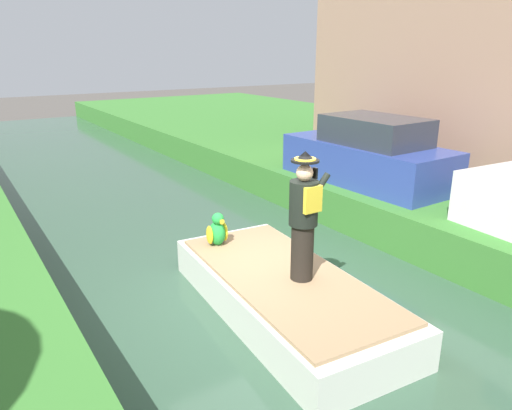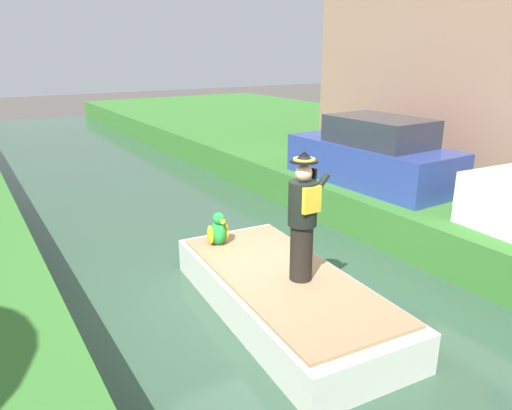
% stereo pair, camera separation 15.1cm
% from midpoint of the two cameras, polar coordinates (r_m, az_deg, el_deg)
% --- Properties ---
extents(ground_plane, '(80.00, 80.00, 0.00)m').
position_cam_midpoint_polar(ground_plane, '(7.79, 1.63, -11.57)').
color(ground_plane, '#4C4742').
extents(canal_water, '(5.88, 48.00, 0.10)m').
position_cam_midpoint_polar(canal_water, '(7.76, 1.63, -11.25)').
color(canal_water, '#33513D').
rests_on(canal_water, ground).
extents(boat, '(2.14, 4.33, 0.61)m').
position_cam_midpoint_polar(boat, '(7.23, 3.90, -10.45)').
color(boat, silver).
rests_on(boat, canal_water).
extents(person_pirate, '(0.61, 0.42, 1.85)m').
position_cam_midpoint_polar(person_pirate, '(6.64, 6.21, -1.50)').
color(person_pirate, black).
rests_on(person_pirate, boat).
extents(parrot_plush, '(0.36, 0.34, 0.57)m').
position_cam_midpoint_polar(parrot_plush, '(8.05, -3.97, -3.05)').
color(parrot_plush, green).
rests_on(parrot_plush, boat).
extents(parked_car_blue, '(1.79, 4.04, 1.50)m').
position_cam_midpoint_polar(parked_car_blue, '(11.24, 13.98, 5.74)').
color(parked_car_blue, '#2D4293').
rests_on(parked_car_blue, grass_bank_far).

